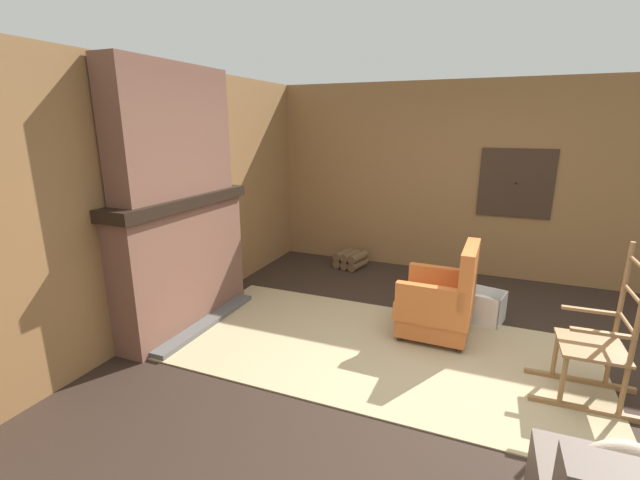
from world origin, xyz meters
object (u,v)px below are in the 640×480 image
object	(u,v)px
armchair	(440,303)
laundry_basket	(481,306)
storage_case	(217,181)
firewood_stack	(350,259)
oil_lamp_vase	(124,194)
rocking_chair	(597,350)

from	to	relation	value
armchair	laundry_basket	bearing A→B (deg)	-123.42
storage_case	armchair	bearing A→B (deg)	0.06
firewood_stack	oil_lamp_vase	size ratio (longest dim) A/B	1.50
armchair	laundry_basket	world-z (taller)	armchair
rocking_chair	storage_case	xyz separation A→B (m)	(-3.74, 0.60, 1.00)
rocking_chair	oil_lamp_vase	world-z (taller)	oil_lamp_vase
armchair	storage_case	world-z (taller)	storage_case
armchair	rocking_chair	size ratio (longest dim) A/B	0.79
laundry_basket	storage_case	bearing A→B (deg)	-169.63
laundry_basket	oil_lamp_vase	xyz separation A→B (m)	(-2.91, -1.85, 1.30)
armchair	storage_case	distance (m)	2.75
storage_case	firewood_stack	bearing A→B (deg)	58.09
armchair	oil_lamp_vase	size ratio (longest dim) A/B	3.07
laundry_basket	firewood_stack	bearing A→B (deg)	147.95
armchair	firewood_stack	xyz separation A→B (m)	(-1.48, 1.69, -0.23)
armchair	laundry_basket	xyz separation A→B (m)	(0.37, 0.53, -0.18)
oil_lamp_vase	storage_case	distance (m)	1.32
armchair	storage_case	xyz separation A→B (m)	(-2.54, -0.00, 1.07)
laundry_basket	rocking_chair	bearing A→B (deg)	-53.39
laundry_basket	oil_lamp_vase	distance (m)	3.68
firewood_stack	laundry_basket	xyz separation A→B (m)	(1.85, -1.16, 0.05)
firewood_stack	laundry_basket	world-z (taller)	laundry_basket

